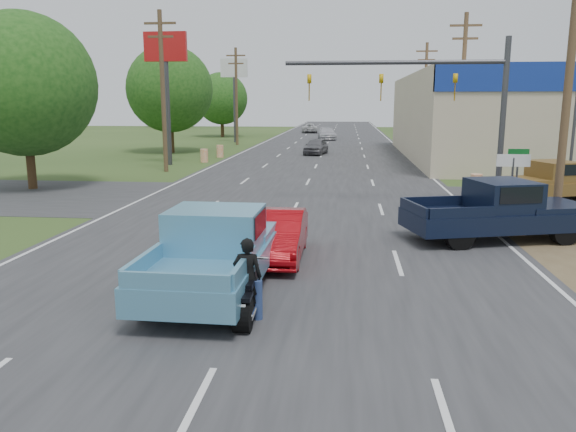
# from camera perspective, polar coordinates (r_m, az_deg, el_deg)

# --- Properties ---
(ground) EXTENTS (200.00, 200.00, 0.00)m
(ground) POSITION_cam_1_polar(r_m,az_deg,el_deg) (8.69, -9.58, -18.83)
(ground) COLOR #2C441B
(ground) RESTS_ON ground
(main_road) EXTENTS (15.00, 180.00, 0.02)m
(main_road) POSITION_cam_1_polar(r_m,az_deg,el_deg) (47.46, 3.39, 6.11)
(main_road) COLOR #2D2D30
(main_road) RESTS_ON ground
(cross_road) EXTENTS (120.00, 10.00, 0.02)m
(cross_road) POSITION_cam_1_polar(r_m,az_deg,el_deg) (25.67, 1.12, 1.64)
(cross_road) COLOR #2D2D30
(cross_road) RESTS_ON ground
(utility_pole_1) EXTENTS (2.00, 0.28, 10.00)m
(utility_pole_1) POSITION_cam_1_polar(r_m,az_deg,el_deg) (21.54, 26.68, 12.78)
(utility_pole_1) COLOR #4C3823
(utility_pole_1) RESTS_ON ground
(utility_pole_2) EXTENTS (2.00, 0.28, 10.00)m
(utility_pole_2) POSITION_cam_1_polar(r_m,az_deg,el_deg) (38.93, 17.29, 12.30)
(utility_pole_2) COLOR #4C3823
(utility_pole_2) RESTS_ON ground
(utility_pole_3) EXTENTS (2.00, 0.28, 10.00)m
(utility_pole_3) POSITION_cam_1_polar(r_m,az_deg,el_deg) (56.70, 13.74, 12.04)
(utility_pole_3) COLOR #4C3823
(utility_pole_3) RESTS_ON ground
(utility_pole_5) EXTENTS (2.00, 0.28, 10.00)m
(utility_pole_5) POSITION_cam_1_polar(r_m,az_deg,el_deg) (37.10, -12.61, 12.61)
(utility_pole_5) COLOR #4C3823
(utility_pole_5) RESTS_ON ground
(utility_pole_6) EXTENTS (2.00, 0.28, 10.00)m
(utility_pole_6) POSITION_cam_1_polar(r_m,az_deg,el_deg) (60.35, -5.26, 12.25)
(utility_pole_6) COLOR #4C3823
(utility_pole_6) RESTS_ON ground
(tree_0) EXTENTS (7.14, 7.14, 8.84)m
(tree_0) POSITION_cam_1_polar(r_m,az_deg,el_deg) (31.65, -25.26, 11.98)
(tree_0) COLOR #422D19
(tree_0) RESTS_ON ground
(tree_1) EXTENTS (7.56, 7.56, 9.36)m
(tree_1) POSITION_cam_1_polar(r_m,az_deg,el_deg) (51.65, -11.94, 12.50)
(tree_1) COLOR #422D19
(tree_1) RESTS_ON ground
(tree_2) EXTENTS (6.72, 6.72, 8.32)m
(tree_2) POSITION_cam_1_polar(r_m,az_deg,el_deg) (75.02, -6.75, 11.76)
(tree_2) COLOR #422D19
(tree_2) RESTS_ON ground
(tree_5) EXTENTS (7.98, 7.98, 9.88)m
(tree_5) POSITION_cam_1_polar(r_m,az_deg,el_deg) (105.96, 21.67, 11.43)
(tree_5) COLOR #422D19
(tree_5) RESTS_ON ground
(tree_6) EXTENTS (8.82, 8.82, 10.92)m
(tree_6) POSITION_cam_1_polar(r_m,az_deg,el_deg) (107.17, -11.75, 12.30)
(tree_6) COLOR #422D19
(tree_6) RESTS_ON ground
(barrel_0) EXTENTS (0.56, 0.56, 1.00)m
(barrel_0) POSITION_cam_1_polar(r_m,az_deg,el_deg) (20.46, 22.52, -0.35)
(barrel_0) COLOR orange
(barrel_0) RESTS_ON ground
(barrel_1) EXTENTS (0.56, 0.56, 1.00)m
(barrel_1) POSITION_cam_1_polar(r_m,az_deg,el_deg) (28.67, 18.57, 3.07)
(barrel_1) COLOR orange
(barrel_1) RESTS_ON ground
(barrel_2) EXTENTS (0.56, 0.56, 1.00)m
(barrel_2) POSITION_cam_1_polar(r_m,az_deg,el_deg) (42.74, -8.51, 6.09)
(barrel_2) COLOR orange
(barrel_2) RESTS_ON ground
(barrel_3) EXTENTS (0.56, 0.56, 1.00)m
(barrel_3) POSITION_cam_1_polar(r_m,az_deg,el_deg) (46.54, -6.92, 6.55)
(barrel_3) COLOR orange
(barrel_3) RESTS_ON ground
(pole_sign_left_near) EXTENTS (3.00, 0.35, 9.20)m
(pole_sign_left_near) POSITION_cam_1_polar(r_m,az_deg,el_deg) (41.29, -12.28, 15.05)
(pole_sign_left_near) COLOR #3F3F44
(pole_sign_left_near) RESTS_ON ground
(pole_sign_left_far) EXTENTS (3.00, 0.35, 9.20)m
(pole_sign_left_far) POSITION_cam_1_polar(r_m,az_deg,el_deg) (64.53, -5.49, 13.83)
(pole_sign_left_far) COLOR #3F3F44
(pole_sign_left_far) RESTS_ON ground
(lane_sign) EXTENTS (1.20, 0.08, 2.52)m
(lane_sign) POSITION_cam_1_polar(r_m,az_deg,el_deg) (22.20, 21.85, 4.23)
(lane_sign) COLOR #3F3F44
(lane_sign) RESTS_ON ground
(street_name_sign) EXTENTS (0.80, 0.08, 2.61)m
(street_name_sign) POSITION_cam_1_polar(r_m,az_deg,el_deg) (23.83, 22.23, 3.93)
(street_name_sign) COLOR #3F3F44
(street_name_sign) RESTS_ON ground
(signal_mast) EXTENTS (9.12, 0.40, 7.00)m
(signal_mast) POSITION_cam_1_polar(r_m,az_deg,el_deg) (24.50, 14.97, 12.06)
(signal_mast) COLOR #3F3F44
(signal_mast) RESTS_ON ground
(red_convertible) EXTENTS (1.43, 4.09, 1.35)m
(red_convertible) POSITION_cam_1_polar(r_m,az_deg,el_deg) (15.86, -1.04, -2.02)
(red_convertible) COLOR #99070C
(red_convertible) RESTS_ON ground
(motorcycle) EXTENTS (0.68, 2.22, 1.13)m
(motorcycle) POSITION_cam_1_polar(r_m,az_deg,el_deg) (11.49, -4.16, -8.22)
(motorcycle) COLOR black
(motorcycle) RESTS_ON ground
(rider) EXTENTS (0.60, 0.40, 1.62)m
(rider) POSITION_cam_1_polar(r_m,az_deg,el_deg) (11.45, -4.14, -6.66)
(rider) COLOR black
(rider) RESTS_ON ground
(blue_pickup) EXTENTS (2.40, 5.96, 1.96)m
(blue_pickup) POSITION_cam_1_polar(r_m,az_deg,el_deg) (13.30, -7.27, -3.35)
(blue_pickup) COLOR black
(blue_pickup) RESTS_ON ground
(navy_pickup) EXTENTS (6.25, 3.77, 1.94)m
(navy_pickup) POSITION_cam_1_polar(r_m,az_deg,el_deg) (19.29, 20.90, 0.56)
(navy_pickup) COLOR black
(navy_pickup) RESTS_ON ground
(brown_pickup) EXTENTS (5.85, 3.87, 1.81)m
(brown_pickup) POSITION_cam_1_polar(r_m,az_deg,el_deg) (27.92, 25.27, 3.22)
(brown_pickup) COLOR black
(brown_pickup) RESTS_ON ground
(distant_car_grey) EXTENTS (2.26, 4.28, 1.39)m
(distant_car_grey) POSITION_cam_1_polar(r_m,az_deg,el_deg) (48.83, 2.87, 7.07)
(distant_car_grey) COLOR #5C5B60
(distant_car_grey) RESTS_ON ground
(distant_car_silver) EXTENTS (2.60, 5.19, 1.45)m
(distant_car_silver) POSITION_cam_1_polar(r_m,az_deg,el_deg) (69.07, 3.97, 8.34)
(distant_car_silver) COLOR silver
(distant_car_silver) RESTS_ON ground
(distant_car_white) EXTENTS (2.75, 5.03, 1.34)m
(distant_car_white) POSITION_cam_1_polar(r_m,az_deg,el_deg) (85.24, 2.20, 8.90)
(distant_car_white) COLOR silver
(distant_car_white) RESTS_ON ground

